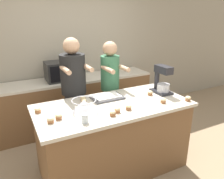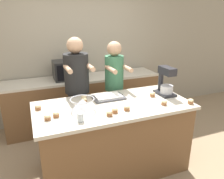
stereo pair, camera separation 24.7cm
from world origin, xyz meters
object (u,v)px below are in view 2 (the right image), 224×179
object	(u,v)px
microwave_oven	(68,70)
cupcake_2	(191,101)
person_right	(114,90)
mixing_bowl	(82,104)
cupcake_6	(115,110)
drinking_glass	(80,117)
cupcake_7	(56,114)
stand_mixer	(166,83)
cupcake_3	(47,117)
cupcake_10	(84,100)
person_left	(78,94)
cupcake_1	(109,113)
cupcake_8	(127,108)
cupcake_0	(84,97)
cupcake_5	(164,102)
baking_tray	(108,97)
cupcake_9	(153,94)
cupcake_4	(38,107)

from	to	relation	value
microwave_oven	cupcake_2	distance (m)	2.14
person_right	mixing_bowl	size ratio (longest dim) A/B	5.78
microwave_oven	cupcake_6	xyz separation A→B (m)	(0.21, -1.67, -0.10)
drinking_glass	microwave_oven	bearing A→B (deg)	83.42
cupcake_7	stand_mixer	bearing A→B (deg)	5.88
cupcake_3	cupcake_7	world-z (taller)	same
cupcake_6	cupcake_10	distance (m)	0.49
mixing_bowl	drinking_glass	size ratio (longest dim) A/B	2.93
microwave_oven	drinking_glass	distance (m)	1.74
microwave_oven	cupcake_10	size ratio (longest dim) A/B	6.97
person_left	cupcake_2	distance (m)	1.56
microwave_oven	cupcake_6	world-z (taller)	microwave_oven
cupcake_2	cupcake_1	bearing A→B (deg)	176.85
mixing_bowl	cupcake_10	world-z (taller)	mixing_bowl
cupcake_2	cupcake_8	xyz separation A→B (m)	(-0.83, 0.12, 0.00)
cupcake_0	cupcake_8	bearing A→B (deg)	-53.36
cupcake_5	cupcake_8	distance (m)	0.50
person_right	baking_tray	size ratio (longest dim) A/B	3.98
cupcake_0	cupcake_8	size ratio (longest dim) A/B	1.00
cupcake_3	cupcake_7	distance (m)	0.10
person_left	cupcake_6	distance (m)	0.90
cupcake_10	cupcake_9	bearing A→B (deg)	-8.41
drinking_glass	cupcake_6	world-z (taller)	drinking_glass
person_left	cupcake_10	distance (m)	0.46
cupcake_6	cupcake_7	world-z (taller)	same
drinking_glass	cupcake_3	xyz separation A→B (m)	(-0.32, 0.16, -0.01)
microwave_oven	cupcake_1	size ratio (longest dim) A/B	6.97
cupcake_4	cupcake_6	bearing A→B (deg)	-26.99
person_right	stand_mixer	bearing A→B (deg)	-47.45
microwave_oven	cupcake_5	distance (m)	1.89
baking_tray	cupcake_4	bearing A→B (deg)	-177.87
microwave_oven	cupcake_7	bearing A→B (deg)	-105.48
cupcake_6	cupcake_10	size ratio (longest dim) A/B	1.00
cupcake_4	cupcake_5	distance (m)	1.52
cupcake_0	cupcake_3	bearing A→B (deg)	-140.38
mixing_bowl	baking_tray	size ratio (longest dim) A/B	0.69
person_right	cupcake_8	bearing A→B (deg)	-102.62
microwave_oven	cupcake_0	distance (m)	1.15
microwave_oven	cupcake_0	bearing A→B (deg)	-90.52
microwave_oven	cupcake_8	world-z (taller)	microwave_oven
person_right	cupcake_1	world-z (taller)	person_right
cupcake_1	baking_tray	bearing A→B (deg)	70.34
baking_tray	cupcake_1	xyz separation A→B (m)	(-0.18, -0.50, 0.02)
cupcake_2	cupcake_10	world-z (taller)	same
cupcake_1	cupcake_10	world-z (taller)	same
stand_mixer	cupcake_9	distance (m)	0.25
cupcake_3	cupcake_2	bearing A→B (deg)	-6.90
microwave_oven	cupcake_3	distance (m)	1.65
cupcake_1	cupcake_2	bearing A→B (deg)	-3.15
microwave_oven	cupcake_10	world-z (taller)	microwave_oven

